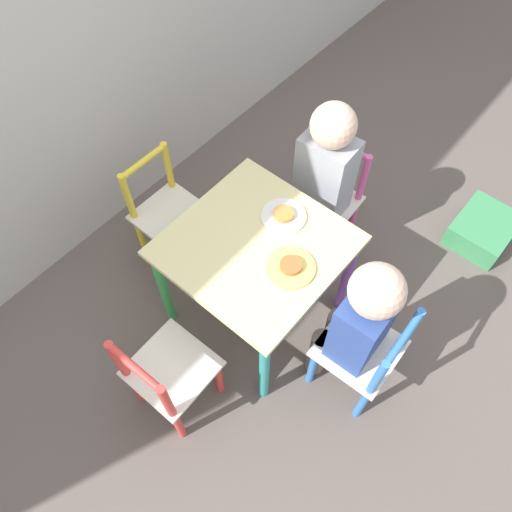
# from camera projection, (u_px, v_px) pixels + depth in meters

# --- Properties ---
(ground_plane) EXTENTS (6.00, 6.00, 0.00)m
(ground_plane) POSITION_uv_depth(u_px,v_px,m) (256.00, 310.00, 2.09)
(ground_plane) COLOR #5B514C
(kids_table) EXTENTS (0.56, 0.56, 0.49)m
(kids_table) POSITION_uv_depth(u_px,v_px,m) (256.00, 257.00, 1.74)
(kids_table) COLOR beige
(kids_table) RESTS_ON ground_plane
(chair_blue) EXTENTS (0.27, 0.27, 0.52)m
(chair_blue) POSITION_uv_depth(u_px,v_px,m) (364.00, 354.00, 1.71)
(chair_blue) COLOR silver
(chair_blue) RESTS_ON ground_plane
(chair_pink) EXTENTS (0.27, 0.27, 0.52)m
(chair_pink) POSITION_uv_depth(u_px,v_px,m) (325.00, 201.00, 2.07)
(chair_pink) COLOR silver
(chair_pink) RESTS_ON ground_plane
(chair_yellow) EXTENTS (0.26, 0.26, 0.52)m
(chair_yellow) POSITION_uv_depth(u_px,v_px,m) (168.00, 214.00, 2.04)
(chair_yellow) COLOR silver
(chair_yellow) RESTS_ON ground_plane
(chair_red) EXTENTS (0.27, 0.27, 0.52)m
(chair_red) POSITION_uv_depth(u_px,v_px,m) (168.00, 375.00, 1.67)
(chair_red) COLOR silver
(chair_red) RESTS_ON ground_plane
(child_front) EXTENTS (0.21, 0.22, 0.74)m
(child_front) POSITION_uv_depth(u_px,v_px,m) (359.00, 320.00, 1.57)
(child_front) COLOR #7A6B5B
(child_front) RESTS_ON ground_plane
(child_right) EXTENTS (0.22, 0.21, 0.78)m
(child_right) POSITION_uv_depth(u_px,v_px,m) (323.00, 175.00, 1.87)
(child_right) COLOR #38383D
(child_right) RESTS_ON ground_plane
(plate_front) EXTENTS (0.16, 0.16, 0.03)m
(plate_front) POSITION_uv_depth(u_px,v_px,m) (291.00, 267.00, 1.61)
(plate_front) COLOR #EADB66
(plate_front) RESTS_ON kids_table
(plate_right) EXTENTS (0.16, 0.16, 0.03)m
(plate_right) POSITION_uv_depth(u_px,v_px,m) (284.00, 216.00, 1.72)
(plate_right) COLOR white
(plate_right) RESTS_ON kids_table
(storage_bin) EXTENTS (0.29, 0.24, 0.12)m
(storage_bin) POSITION_uv_depth(u_px,v_px,m) (483.00, 230.00, 2.24)
(storage_bin) COLOR #3D8E56
(storage_bin) RESTS_ON ground_plane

